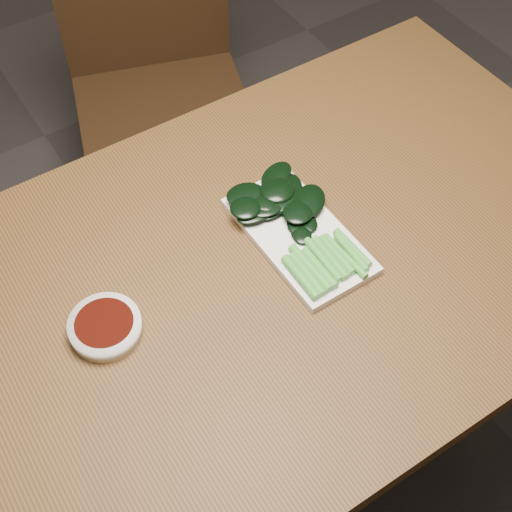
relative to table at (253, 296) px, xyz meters
The scene contains 6 objects.
ground 0.68m from the table, ahead, with size 6.00×6.00×0.00m, color #302E2D.
table is the anchor object (origin of this frame).
chair_far 0.88m from the table, 74.41° to the left, with size 0.56×0.56×0.89m.
sauce_bowl 0.27m from the table, behind, with size 0.11×0.11×0.03m.
serving_plate 0.13m from the table, ahead, with size 0.15×0.28×0.01m.
gai_lan 0.16m from the table, 24.74° to the left, with size 0.18×0.30×0.03m.
Camera 1 is at (-0.37, -0.58, 1.71)m, focal length 50.00 mm.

